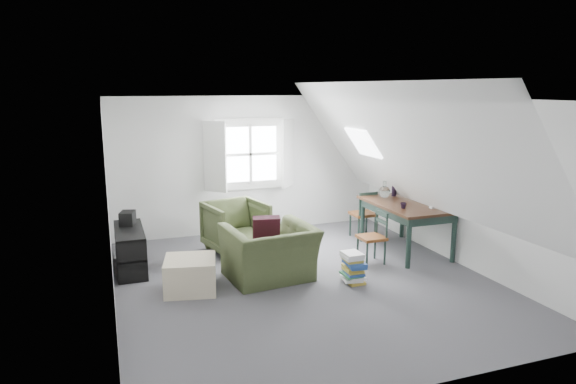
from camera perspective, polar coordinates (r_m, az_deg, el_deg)
name	(u,v)px	position (r m, az deg, el deg)	size (l,w,h in m)	color
floor	(304,281)	(7.24, 1.83, -9.88)	(5.50, 5.50, 0.00)	#4D4D52
ceiling	(306,99)	(6.74, 1.97, 10.30)	(5.50, 5.50, 0.00)	white
wall_back	(250,165)	(9.46, -4.26, 3.04)	(5.00, 5.00, 0.00)	silver
wall_front	(424,255)	(4.53, 14.91, -6.81)	(5.00, 5.00, 0.00)	silver
wall_left	(108,208)	(6.42, -19.34, -1.68)	(5.50, 5.50, 0.00)	silver
wall_right	(459,182)	(8.13, 18.50, 1.07)	(5.50, 5.50, 0.00)	silver
slope_left	(187,160)	(6.40, -11.12, 3.50)	(5.50, 5.50, 0.00)	white
slope_right	(406,150)	(7.51, 13.02, 4.59)	(5.50, 5.50, 0.00)	white
dormer_window	(251,154)	(9.36, -4.16, 4.18)	(1.71, 0.35, 1.30)	white
skylight	(363,143)	(8.62, 8.35, 5.44)	(0.55, 0.75, 0.04)	white
armchair_near	(270,279)	(7.33, -2.03, -9.61)	(1.17, 1.03, 0.76)	#3C4726
armchair_far	(236,251)	(8.56, -5.75, -6.52)	(0.89, 0.91, 0.83)	#3C4726
throw_pillow	(266,229)	(7.25, -2.43, -4.11)	(0.38, 0.11, 0.38)	#360E1B
ottoman	(190,275)	(6.98, -10.79, -9.00)	(0.66, 0.66, 0.44)	beige
dining_table	(406,210)	(8.54, 12.99, -1.91)	(0.97, 1.62, 0.81)	#321C11
demijohn	(384,191)	(8.79, 10.66, 0.06)	(0.20, 0.20, 0.28)	silver
vase_twigs	(394,188)	(8.99, 11.72, 0.46)	(0.08, 0.09, 0.65)	black
cup	(403,208)	(8.14, 12.67, -1.79)	(0.10, 0.10, 0.09)	black
paper_box	(434,207)	(8.26, 15.88, -1.61)	(0.11, 0.08, 0.04)	white
dining_chair_far	(364,213)	(9.21, 8.43, -2.37)	(0.40, 0.40, 0.86)	brown
dining_chair_near	(373,236)	(7.96, 9.47, -4.89)	(0.37, 0.37, 0.80)	brown
media_shelf	(130,252)	(7.91, -17.11, -6.39)	(0.40, 1.20, 0.62)	black
electronics_box	(128,219)	(8.08, -17.40, -2.85)	(0.20, 0.28, 0.22)	black
magazine_stack	(353,268)	(7.18, 7.26, -8.34)	(0.32, 0.38, 0.42)	#B29933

